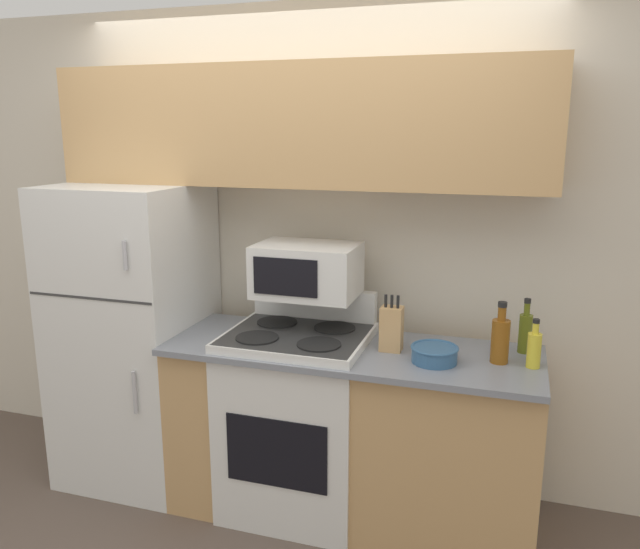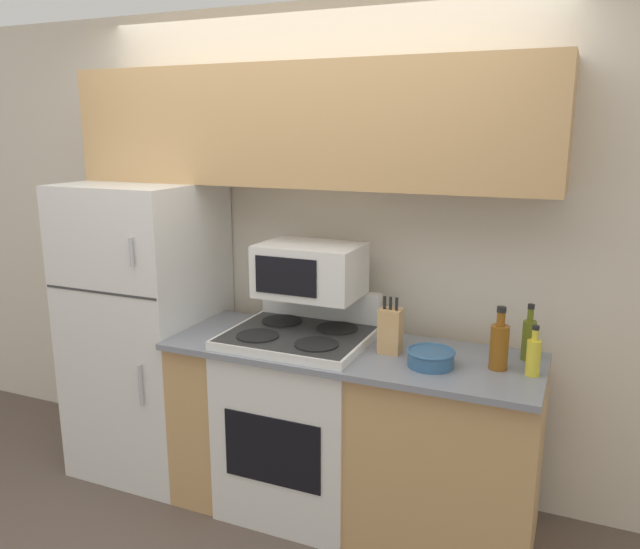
% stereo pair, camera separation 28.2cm
% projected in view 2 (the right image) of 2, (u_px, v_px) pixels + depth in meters
% --- Properties ---
extents(ground_plane, '(12.00, 12.00, 0.00)m').
position_uv_depth(ground_plane, '(259.00, 530.00, 3.06)').
color(ground_plane, brown).
extents(wall_back, '(8.00, 0.05, 2.55)m').
position_uv_depth(wall_back, '(318.00, 249.00, 3.42)').
color(wall_back, beige).
rests_on(wall_back, ground_plane).
extents(lower_cabinets, '(1.78, 0.63, 0.90)m').
position_uv_depth(lower_cabinets, '(350.00, 433.00, 3.08)').
color(lower_cabinets, tan).
rests_on(lower_cabinets, ground_plane).
extents(refrigerator, '(0.72, 0.72, 1.64)m').
position_uv_depth(refrigerator, '(148.00, 328.00, 3.52)').
color(refrigerator, white).
rests_on(refrigerator, ground_plane).
extents(upper_cabinets, '(2.50, 0.36, 0.59)m').
position_uv_depth(upper_cabinets, '(302.00, 126.00, 3.09)').
color(upper_cabinets, tan).
rests_on(upper_cabinets, refrigerator).
extents(stove, '(0.69, 0.61, 1.10)m').
position_uv_depth(stove, '(299.00, 418.00, 3.16)').
color(stove, white).
rests_on(stove, ground_plane).
extents(microwave, '(0.50, 0.35, 0.26)m').
position_uv_depth(microwave, '(310.00, 270.00, 3.09)').
color(microwave, white).
rests_on(microwave, stove).
extents(knife_block, '(0.10, 0.09, 0.27)m').
position_uv_depth(knife_block, '(390.00, 330.00, 2.88)').
color(knife_block, tan).
rests_on(knife_block, lower_cabinets).
extents(bowl, '(0.21, 0.21, 0.07)m').
position_uv_depth(bowl, '(431.00, 358.00, 2.73)').
color(bowl, '#335B84').
rests_on(bowl, lower_cabinets).
extents(bottle_whiskey, '(0.08, 0.08, 0.28)m').
position_uv_depth(bottle_whiskey, '(499.00, 345.00, 2.68)').
color(bottle_whiskey, brown).
rests_on(bottle_whiskey, lower_cabinets).
extents(bottle_olive_oil, '(0.06, 0.06, 0.26)m').
position_uv_depth(bottle_olive_oil, '(529.00, 338.00, 2.80)').
color(bottle_olive_oil, '#5B6619').
rests_on(bottle_olive_oil, lower_cabinets).
extents(bottle_cooking_spray, '(0.06, 0.06, 0.22)m').
position_uv_depth(bottle_cooking_spray, '(533.00, 356.00, 2.62)').
color(bottle_cooking_spray, gold).
rests_on(bottle_cooking_spray, lower_cabinets).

